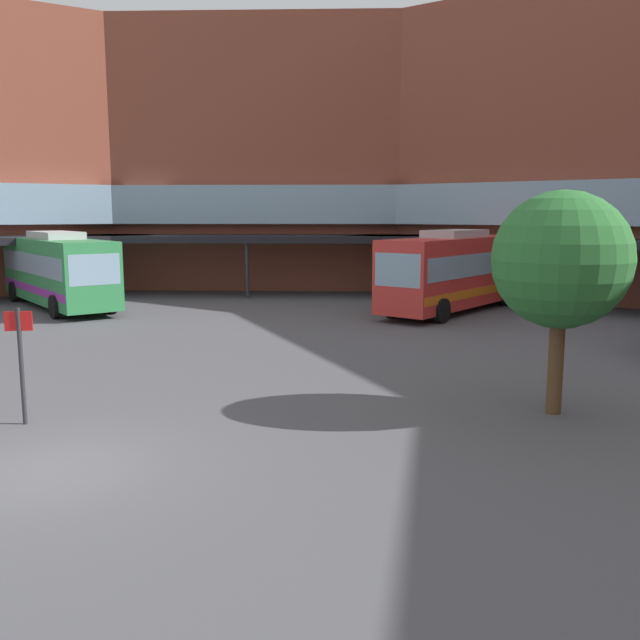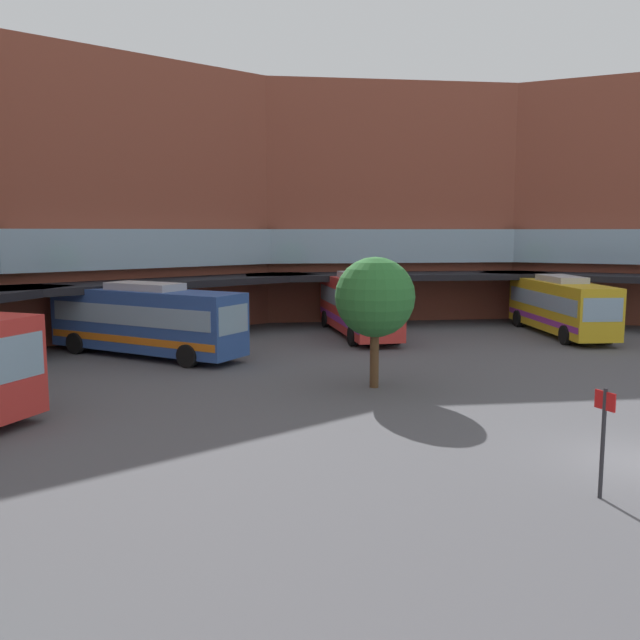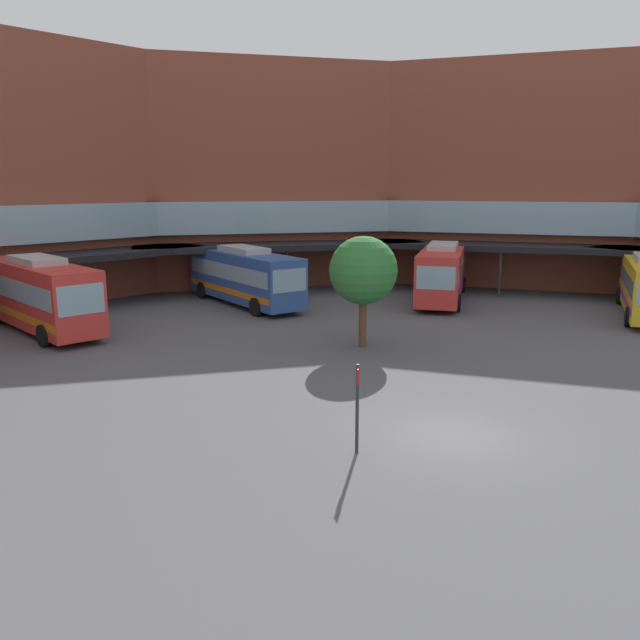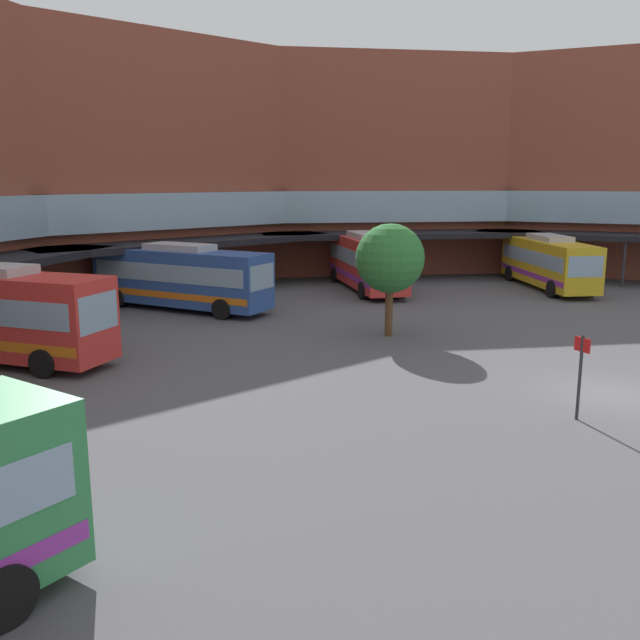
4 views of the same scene
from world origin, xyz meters
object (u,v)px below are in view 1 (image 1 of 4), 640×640
Objects in this scene: plaza_tree at (561,261)px; stop_sign_post at (21,354)px; bus_0 at (58,269)px; bus_3 at (454,271)px.

plaza_tree reaches higher than stop_sign_post.
bus_0 is 26.57m from plaza_tree.
stop_sign_post is at bearing 1.63° from bus_3.
bus_3 is at bearing 137.99° from plaza_tree.
bus_3 is (13.61, 14.43, 0.06)m from bus_0.
bus_3 reaches higher than stop_sign_post.
bus_0 is 4.21× the size of stop_sign_post.
bus_3 is at bearing 104.57° from stop_sign_post.
bus_3 is 17.22m from plaza_tree.
stop_sign_post is at bearing -18.29° from bus_0.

